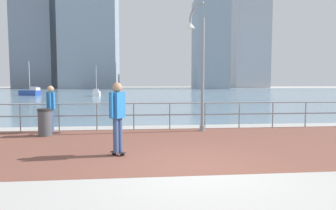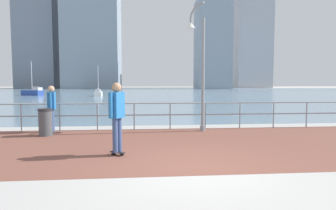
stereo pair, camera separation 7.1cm
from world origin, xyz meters
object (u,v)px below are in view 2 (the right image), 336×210
at_px(bystander, 52,105).
at_px(sailboat_teal, 98,93).
at_px(lamppost, 199,61).
at_px(skateboarder, 117,112).
at_px(sailboat_white, 33,92).
at_px(trash_bin, 45,122).

distance_m(bystander, sailboat_teal, 29.53).
xyz_separation_m(lamppost, sailboat_teal, (-8.17, 29.53, -2.23)).
height_order(lamppost, sailboat_teal, lamppost).
bearing_deg(bystander, skateboarder, -53.88).
relative_size(lamppost, sailboat_white, 0.96).
distance_m(lamppost, sailboat_white, 37.64).
relative_size(bystander, trash_bin, 1.83).
height_order(skateboarder, trash_bin, skateboarder).
height_order(bystander, sailboat_teal, sailboat_teal).
bearing_deg(lamppost, trash_bin, -173.50).
bearing_deg(skateboarder, sailboat_white, 112.87).
relative_size(lamppost, bystander, 2.80).
relative_size(skateboarder, sailboat_white, 0.36).
distance_m(skateboarder, bystander, 4.53).
relative_size(skateboarder, sailboat_teal, 0.43).
height_order(lamppost, skateboarder, lamppost).
distance_m(trash_bin, sailboat_teal, 30.27).
bearing_deg(lamppost, bystander, 178.59).
bearing_deg(sailboat_white, lamppost, -61.19).
bearing_deg(sailboat_teal, trash_bin, -84.74).
relative_size(trash_bin, sailboat_teal, 0.22).
bearing_deg(sailboat_teal, bystander, -84.62).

